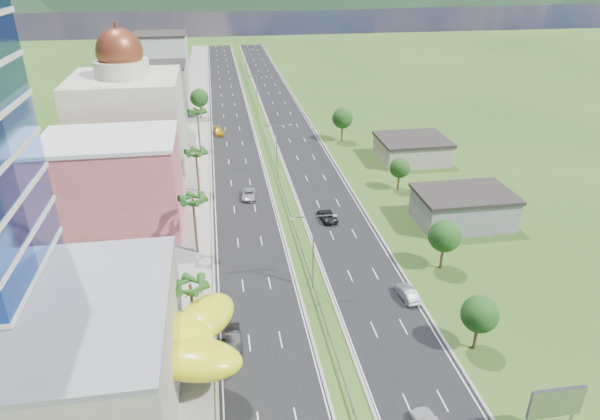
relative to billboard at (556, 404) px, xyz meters
name	(u,v)px	position (x,y,z in m)	size (l,w,h in m)	color
ground	(328,335)	(-17.00, 18.00, -4.42)	(500.00, 500.00, 0.00)	#2D5119
road_left	(231,122)	(-24.50, 108.00, -4.40)	(11.00, 260.00, 0.04)	black
road_right	(287,119)	(-9.50, 108.00, -4.40)	(11.00, 260.00, 0.04)	black
sidewalk_left	(195,123)	(-34.00, 108.00, -4.36)	(7.00, 260.00, 0.12)	gray
median_guardrail	(266,140)	(-17.00, 89.99, -3.80)	(0.10, 216.06, 0.76)	gray
streetlight_median_b	(313,244)	(-17.00, 28.00, 2.33)	(6.04, 0.25, 11.00)	gray
streetlight_median_c	(277,145)	(-17.00, 68.00, 2.33)	(6.04, 0.25, 11.00)	gray
streetlight_median_d	(257,91)	(-17.00, 113.00, 2.33)	(6.04, 0.25, 11.00)	gray
streetlight_median_e	(246,61)	(-17.00, 158.00, 2.33)	(6.04, 0.25, 11.00)	gray
mall_podium	(15,363)	(-49.00, 12.00, 1.08)	(30.00, 24.00, 11.00)	#A59888
lime_canopy	(146,341)	(-37.00, 14.00, 0.57)	(18.00, 15.00, 7.40)	yellow
pink_shophouse	(115,186)	(-45.00, 50.00, 3.08)	(20.00, 15.00, 15.00)	#C85261
domed_building	(129,121)	(-45.00, 73.00, 6.93)	(20.00, 20.00, 28.70)	beige
midrise_grey	(149,105)	(-44.00, 98.00, 3.58)	(16.00, 15.00, 16.00)	gray
midrise_beige	(157,90)	(-44.00, 120.00, 2.08)	(16.00, 15.00, 13.00)	#A59888
midrise_white	(162,65)	(-44.00, 143.00, 4.58)	(16.00, 15.00, 18.00)	silver
billboard	(556,404)	(0.00, 0.00, 0.00)	(5.20, 0.35, 6.20)	gray
shed_near	(463,209)	(11.00, 43.00, -1.92)	(15.00, 10.00, 5.00)	gray
shed_far	(412,150)	(13.00, 73.00, -2.22)	(14.00, 12.00, 4.40)	#A59888
palm_tree_b	(190,287)	(-32.50, 20.00, 2.64)	(3.60, 3.60, 8.10)	#47301C
palm_tree_c	(193,201)	(-32.50, 40.00, 4.08)	(3.60, 3.60, 9.60)	#47301C
palm_tree_d	(196,154)	(-32.50, 63.00, 3.12)	(3.60, 3.60, 8.60)	#47301C
palm_tree_e	(197,113)	(-32.50, 88.00, 3.89)	(3.60, 3.60, 9.40)	#47301C
leafy_tree_lfar	(199,98)	(-32.50, 113.00, 1.16)	(4.90, 4.90, 8.05)	#47301C
leafy_tree_ra	(480,314)	(-1.00, 13.00, 0.35)	(4.20, 4.20, 6.90)	#47301C
leafy_tree_rb	(445,236)	(2.00, 30.00, 0.76)	(4.55, 4.55, 7.47)	#47301C
leafy_tree_rc	(400,168)	(5.00, 58.00, -0.05)	(3.85, 3.85, 6.33)	#47301C
leafy_tree_rd	(342,118)	(1.00, 88.00, 1.16)	(4.90, 4.90, 8.05)	#47301C
mountain_ridge	(290,3)	(43.00, 468.00, -4.42)	(860.00, 140.00, 90.00)	black
car_dark_left	(233,338)	(-28.21, 18.05, -3.55)	(1.75, 5.02, 1.65)	black
car_silver_mid_left	(249,194)	(-23.44, 58.53, -3.65)	(2.42, 5.24, 1.46)	#A5A7AD
car_yellow_far_left	(219,131)	(-28.02, 97.84, -3.62)	(2.13, 5.25, 1.52)	gold
car_silver_right	(407,293)	(-5.28, 23.61, -3.59)	(1.68, 4.81, 1.58)	#9A9DA2
car_dark_far_right	(327,216)	(-10.97, 47.55, -3.65)	(2.44, 5.28, 1.47)	black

